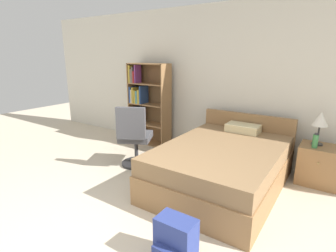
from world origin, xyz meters
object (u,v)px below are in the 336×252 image
bookshelf (145,104)px  office_chair (134,138)px  backpack_blue (175,242)px  water_bottle (315,141)px  table_lamp (321,120)px  bed (223,165)px  nightstand (319,165)px

bookshelf → office_chair: 1.30m
bookshelf → office_chair: (0.65, -1.08, -0.32)m
backpack_blue → water_bottle: bearing=70.5°
table_lamp → backpack_blue: size_ratio=1.14×
bed → nightstand: bed is taller
bookshelf → office_chair: size_ratio=1.58×
nightstand → table_lamp: (-0.07, 0.04, 0.63)m
bed → table_lamp: 1.45m
table_lamp → backpack_blue: table_lamp is taller
bed → water_bottle: size_ratio=10.27×
table_lamp → backpack_blue: (-0.81, -2.40, -0.70)m
bed → water_bottle: bearing=34.3°
office_chair → nightstand: (2.51, 1.02, -0.21)m
office_chair → backpack_blue: 2.13m
nightstand → water_bottle: water_bottle is taller
bookshelf → nightstand: bearing=-1.1°
bookshelf → bed: 2.30m
nightstand → bed: bearing=-143.6°
bookshelf → nightstand: (3.16, -0.06, -0.53)m
bookshelf → table_lamp: (3.09, -0.02, 0.09)m
bed → backpack_blue: (0.21, -1.56, -0.11)m
office_chair → backpack_blue: (1.63, -1.35, -0.29)m
nightstand → water_bottle: (-0.08, -0.11, 0.37)m
table_lamp → backpack_blue: bearing=-108.7°
office_chair → water_bottle: bearing=20.4°
office_chair → table_lamp: (2.44, 1.06, 0.41)m
bookshelf → nightstand: size_ratio=2.92×
office_chair → table_lamp: bearing=23.4°
office_chair → table_lamp: size_ratio=2.16×
bed → office_chair: size_ratio=2.05×
bed → nightstand: bearing=36.4°
water_bottle → backpack_blue: 2.43m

